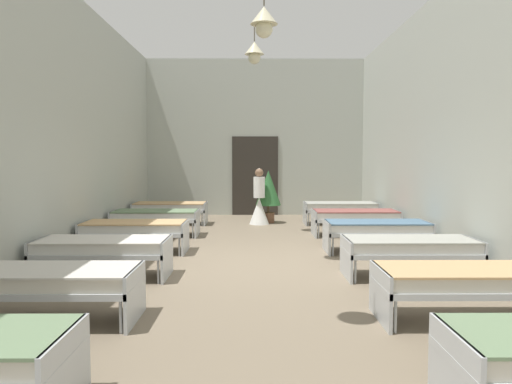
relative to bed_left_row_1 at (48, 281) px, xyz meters
The scene contains 14 objects.
ground_plane 3.66m from the bed_left_row_1, 51.84° to the left, with size 7.18×14.36×0.10m, color #7A6B56.
room_shell 5.21m from the bed_left_row_1, 62.41° to the left, with size 6.98×13.96×4.74m.
bed_left_row_1 is the anchor object (origin of this frame).
bed_right_row_1 4.48m from the bed_left_row_1, ahead, with size 1.90×0.84×0.57m.
bed_left_row_2 1.90m from the bed_left_row_1, 90.00° to the left, with size 1.90×0.84×0.57m.
bed_right_row_2 4.87m from the bed_left_row_1, 22.99° to the left, with size 1.90×0.84×0.57m.
bed_left_row_3 3.80m from the bed_left_row_1, 90.00° to the left, with size 1.90×0.84×0.57m.
bed_right_row_3 5.87m from the bed_left_row_1, 40.31° to the left, with size 1.90×0.84×0.57m.
bed_left_row_4 5.70m from the bed_left_row_1, 90.00° to the left, with size 1.90×0.84×0.57m.
bed_right_row_4 7.25m from the bed_left_row_1, 51.84° to the left, with size 1.90×0.84×0.57m.
bed_left_row_5 7.60m from the bed_left_row_1, 90.00° to the left, with size 1.90×0.84×0.57m.
bed_right_row_5 8.82m from the bed_left_row_1, 59.49° to the left, with size 1.90×0.84×0.57m.
nurse_near_aisle 7.97m from the bed_left_row_1, 72.92° to the left, with size 0.52×0.52×1.49m.
potted_plant 8.31m from the bed_left_row_1, 71.80° to the left, with size 0.67×0.67×1.42m.
Camera 1 is at (-0.05, -7.92, 1.75)m, focal length 33.95 mm.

